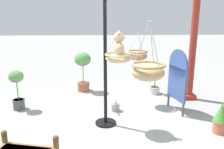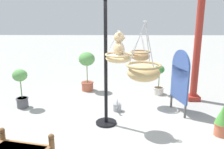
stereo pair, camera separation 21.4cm
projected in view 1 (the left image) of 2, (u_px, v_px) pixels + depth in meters
The scene contains 13 objects.
ground_plane at pixel (108, 129), 4.87m from camera, with size 40.00×40.00×0.00m, color #9E9E99.
display_pole_central at pixel (105, 86), 4.88m from camera, with size 0.44×0.44×2.63m.
hanging_basket_with_teddy at pixel (118, 57), 4.59m from camera, with size 0.52×0.52×0.61m.
teddy_bear at pixel (120, 46), 4.53m from camera, with size 0.34×0.31×0.50m.
hanging_basket_left_high at pixel (138, 55), 5.88m from camera, with size 0.49×0.49×0.66m.
hanging_basket_right_low at pixel (148, 71), 3.23m from camera, with size 0.47×0.47×0.80m.
greenhouse_pillar_left at pixel (193, 46), 6.21m from camera, with size 0.34×0.34×3.00m.
potted_plant_flowering_red at pixel (83, 67), 7.02m from camera, with size 0.47×0.47×1.17m.
potted_plant_tall_leafy at pixel (221, 118), 4.63m from camera, with size 0.29×0.29×0.62m.
potted_plant_bushy_green at pixel (17, 87), 5.71m from camera, with size 0.35×0.35×0.98m.
potted_plant_small_succulent at pixel (155, 80), 6.87m from camera, with size 0.32×0.32×0.85m.
display_sign_board at pixel (177, 76), 5.52m from camera, with size 0.72×0.22×1.49m.
watering_can at pixel (115, 107), 5.72m from camera, with size 0.35×0.20×0.30m.
Camera 1 is at (4.42, -0.08, 2.31)m, focal length 38.32 mm.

